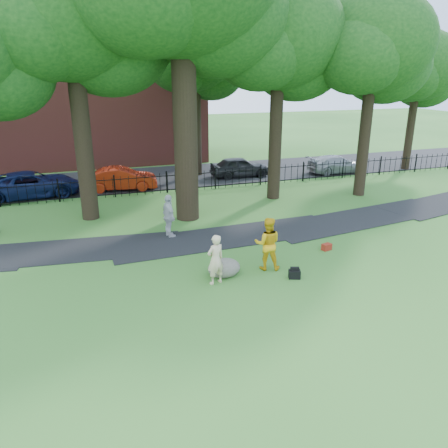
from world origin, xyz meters
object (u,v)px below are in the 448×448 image
object	(u,v)px
woman	(215,260)
red_sedan	(122,179)
boulder	(224,266)
man	(267,244)

from	to	relation	value
woman	red_sedan	xyz separation A→B (m)	(-1.62, 13.62, -0.18)
boulder	woman	bearing A→B (deg)	-133.82
woman	man	world-z (taller)	man
red_sedan	man	bearing A→B (deg)	-156.85
man	woman	bearing A→B (deg)	35.14
woman	boulder	distance (m)	0.86
man	boulder	distance (m)	1.77
woman	red_sedan	distance (m)	13.72
boulder	red_sedan	xyz separation A→B (m)	(-2.09, 13.13, 0.35)
woman	boulder	xyz separation A→B (m)	(0.47, 0.49, -0.53)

